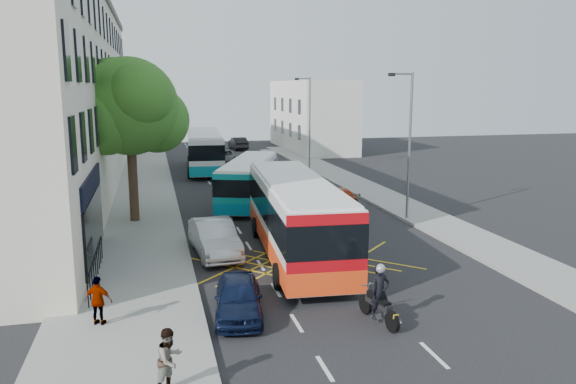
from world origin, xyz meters
TOP-DOWN VIEW (x-y plane):
  - ground at (0.00, 0.00)m, footprint 120.00×120.00m
  - pavement_left at (-8.50, 15.00)m, footprint 5.00×70.00m
  - pavement_right at (7.50, 15.00)m, footprint 3.00×70.00m
  - terrace_main at (-14.00, 24.49)m, footprint 8.30×45.00m
  - terrace_far at (-14.00, 55.00)m, footprint 8.00×20.00m
  - building_right at (11.00, 48.00)m, footprint 6.00×18.00m
  - street_tree at (-8.51, 14.97)m, footprint 6.30×5.70m
  - lamp_near at (6.20, 12.00)m, footprint 1.45×0.15m
  - lamp_far at (6.20, 32.00)m, footprint 1.45×0.15m
  - railings at (-9.70, 5.30)m, footprint 0.08×5.60m
  - bus_near at (-1.42, 7.06)m, footprint 3.71×12.37m
  - bus_mid at (-1.52, 18.60)m, footprint 5.57×10.19m
  - bus_far at (-2.90, 33.47)m, footprint 3.65×12.41m
  - motorbike at (-0.65, -0.58)m, footprint 0.77×2.19m
  - parked_car_blue at (-4.90, 1.02)m, footprint 2.02×3.92m
  - parked_car_silver at (-4.90, 7.96)m, footprint 2.05×4.85m
  - red_hatchback at (3.60, 16.21)m, footprint 1.78×4.31m
  - distant_car_grey at (-0.48, 38.23)m, footprint 2.18×4.51m
  - distant_car_silver at (3.28, 37.56)m, footprint 2.07×4.28m
  - distant_car_dark at (2.51, 49.59)m, footprint 1.91×4.53m
  - pedestrian_near at (-7.23, -3.37)m, footprint 0.97×0.97m
  - pedestrian_far at (-9.23, 1.05)m, footprint 0.98×0.69m

SIDE VIEW (x-z plane):
  - ground at x=0.00m, z-range 0.00..0.00m
  - pavement_left at x=-8.50m, z-range 0.00..0.15m
  - pavement_right at x=7.50m, z-range 0.00..0.15m
  - distant_car_grey at x=-0.48m, z-range 0.00..1.24m
  - red_hatchback at x=3.60m, z-range 0.00..1.25m
  - parked_car_blue at x=-4.90m, z-range 0.00..1.28m
  - distant_car_silver at x=3.28m, z-range 0.00..1.41m
  - railings at x=-9.70m, z-range 0.15..1.29m
  - distant_car_dark at x=2.51m, z-range 0.00..1.45m
  - parked_car_silver at x=-4.90m, z-range 0.00..1.56m
  - motorbike at x=-0.65m, z-range -0.06..1.90m
  - pedestrian_far at x=-9.23m, z-range 0.15..1.69m
  - pedestrian_near at x=-7.23m, z-range 0.15..1.74m
  - bus_mid at x=-1.52m, z-range 0.07..2.88m
  - bus_near at x=-1.42m, z-range 0.09..3.52m
  - bus_far at x=-2.90m, z-range 0.09..3.54m
  - building_right at x=11.00m, z-range 0.00..8.00m
  - lamp_near at x=6.20m, z-range 0.62..8.62m
  - lamp_far at x=6.20m, z-range 0.62..8.62m
  - terrace_far at x=-14.00m, z-range 0.00..10.00m
  - street_tree at x=-8.51m, z-range 1.89..10.69m
  - terrace_main at x=-14.00m, z-range 0.01..13.51m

